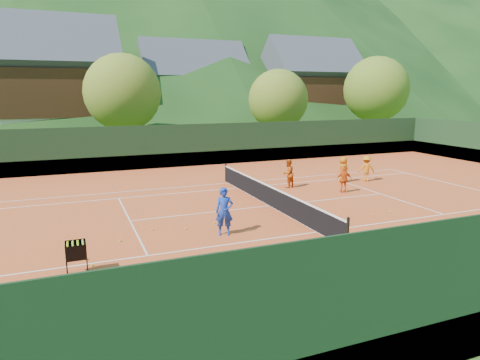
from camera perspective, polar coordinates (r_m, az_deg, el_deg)
name	(u,v)px	position (r m, az deg, el deg)	size (l,w,h in m)	color
ground	(270,206)	(20.05, 4.01, -3.51)	(400.00, 400.00, 0.00)	#2B4E18
clay_court	(270,206)	(20.04, 4.01, -3.48)	(40.00, 24.00, 0.02)	#C54920
coach	(224,211)	(15.80, -2.10, -4.21)	(0.65, 0.43, 1.79)	#18349D
student_a	(288,173)	(23.77, 6.43, 0.87)	(0.77, 0.60, 1.59)	#D25512
student_b	(344,179)	(23.13, 13.69, 0.07)	(0.82, 0.34, 1.40)	#EC5A15
student_c	(343,170)	(25.73, 13.62, 1.36)	(0.74, 0.48, 1.52)	orange
student_d	(366,169)	(26.40, 16.48, 1.47)	(0.99, 0.57, 1.53)	orange
tennis_ball_0	(467,238)	(17.57, 27.96, -6.90)	(0.07, 0.07, 0.07)	#BCD924
tennis_ball_1	(391,253)	(15.05, 19.45, -9.17)	(0.07, 0.07, 0.07)	#BCD924
tennis_ball_2	(66,316)	(11.35, -22.16, -16.43)	(0.07, 0.07, 0.07)	#BCD924
tennis_ball_3	(420,258)	(14.97, 22.83, -9.54)	(0.07, 0.07, 0.07)	#BCD924
tennis_ball_4	(368,235)	(16.58, 16.75, -7.06)	(0.07, 0.07, 0.07)	#BCD924
tennis_ball_5	(375,215)	(19.26, 17.56, -4.50)	(0.07, 0.07, 0.07)	#BCD924
tennis_ball_7	(288,246)	(14.94, 6.36, -8.70)	(0.07, 0.07, 0.07)	#BCD924
tennis_ball_8	(215,223)	(17.35, -3.40, -5.74)	(0.07, 0.07, 0.07)	#BCD924
tennis_ball_9	(237,261)	(13.61, -0.39, -10.71)	(0.07, 0.07, 0.07)	#BCD924
tennis_ball_10	(186,228)	(16.78, -7.21, -6.42)	(0.07, 0.07, 0.07)	#BCD924
tennis_ball_11	(271,215)	(18.50, 4.21, -4.64)	(0.07, 0.07, 0.07)	#BCD924
tennis_ball_12	(396,266)	(14.09, 20.14, -10.67)	(0.07, 0.07, 0.07)	#BCD924
tennis_ball_13	(92,265)	(14.03, -19.11, -10.69)	(0.07, 0.07, 0.07)	#BCD924
tennis_ball_15	(82,292)	(12.37, -20.37, -13.87)	(0.07, 0.07, 0.07)	#BCD924
tennis_ball_16	(436,249)	(15.96, 24.64, -8.39)	(0.07, 0.07, 0.07)	#BCD924
tennis_ball_17	(437,213)	(20.55, 24.80, -4.05)	(0.07, 0.07, 0.07)	#BCD924
tennis_ball_18	(459,251)	(16.16, 27.17, -8.38)	(0.07, 0.07, 0.07)	#BCD924
tennis_ball_19	(153,229)	(16.88, -11.58, -6.46)	(0.07, 0.07, 0.07)	#BCD924
tennis_ball_20	(390,212)	(20.01, 19.38, -4.03)	(0.07, 0.07, 0.07)	#BCD924
tennis_ball_21	(348,268)	(13.48, 14.19, -11.32)	(0.07, 0.07, 0.07)	#BCD924
tennis_ball_23	(459,262)	(15.14, 27.19, -9.69)	(0.07, 0.07, 0.07)	#BCD924
tennis_ball_24	(87,259)	(14.58, -19.74, -9.88)	(0.07, 0.07, 0.07)	#BCD924
tennis_ball_25	(210,254)	(14.17, -3.98, -9.82)	(0.07, 0.07, 0.07)	#BCD924
tennis_ball_26	(120,241)	(15.90, -15.67, -7.81)	(0.07, 0.07, 0.07)	#BCD924
court_lines	(270,206)	(20.04, 4.01, -3.45)	(23.83, 11.03, 0.00)	white
tennis_net	(270,195)	(19.92, 4.03, -2.06)	(0.10, 12.07, 1.10)	black
perimeter_fence	(270,180)	(19.75, 4.06, 0.04)	(40.40, 24.24, 3.00)	black
ball_hopper	(76,251)	(13.27, -21.04, -8.82)	(0.57, 0.57, 1.00)	black
chalet_left	(48,88)	(47.41, -24.21, 11.16)	(13.80, 9.93, 12.92)	beige
chalet_mid	(193,94)	(53.39, -6.28, 11.32)	(12.65, 8.82, 11.45)	beige
chalet_right	(310,92)	(55.29, 9.30, 11.53)	(11.50, 8.82, 11.91)	beige
tree_b	(123,92)	(37.65, -15.35, 11.19)	(6.40, 6.40, 8.40)	#3D2718
tree_c	(278,100)	(40.82, 5.13, 10.64)	(5.60, 5.60, 7.35)	#3C2418
tree_d	(376,89)	(48.25, 17.66, 11.46)	(6.80, 6.80, 8.93)	#3F2919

